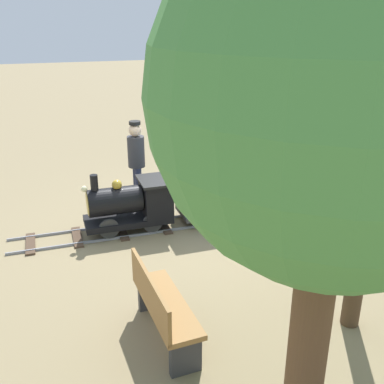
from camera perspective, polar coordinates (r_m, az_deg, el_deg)
The scene contains 8 objects.
ground_plane at distance 7.74m, azimuth -0.17°, elevation -3.81°, with size 60.00×60.00×0.00m, color #8C7A56.
track at distance 7.80m, azimuth 1.40°, elevation -3.48°, with size 0.71×6.40×0.04m.
locomotive at distance 7.32m, azimuth -7.54°, elevation -1.40°, with size 0.67×1.45×0.99m.
passenger_car at distance 7.96m, azimuth 7.53°, elevation 0.05°, with size 0.77×2.70×0.97m.
conductor_person at distance 8.03m, azimuth -7.09°, elevation 4.30°, with size 0.30×0.30×1.62m.
park_bench at distance 4.95m, azimuth -3.85°, elevation -14.30°, with size 1.32×0.47×0.82m.
oak_tree_far at distance 10.68m, azimuth 11.72°, elevation 17.42°, with size 2.00×2.00×3.64m.
oak_tree_distant at distance 2.99m, azimuth 17.98°, elevation 11.06°, with size 2.43×2.43×4.06m.
Camera 1 is at (-6.64, 2.19, 3.31)m, focal length 41.92 mm.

